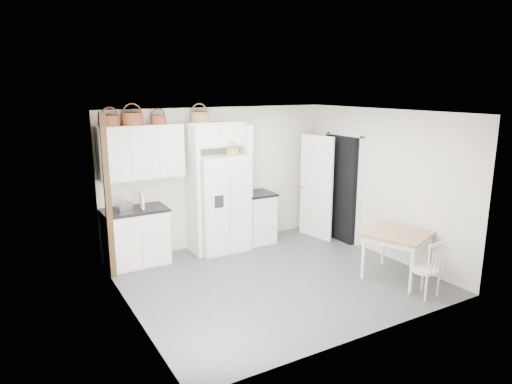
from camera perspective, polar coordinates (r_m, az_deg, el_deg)
floor at (r=7.37m, az=2.37°, el=-10.72°), size 4.50×4.50×0.00m
ceiling at (r=6.75m, az=2.58°, el=9.92°), size 4.50×4.50×0.00m
wall_back at (r=8.66m, az=-4.65°, el=1.90°), size 4.50×0.00×4.50m
wall_left at (r=6.08m, az=-15.77°, el=-3.37°), size 0.00×4.00×4.00m
wall_right at (r=8.34m, az=15.63°, el=1.03°), size 0.00×4.00×4.00m
refrigerator at (r=8.38m, az=-4.48°, el=-1.40°), size 0.91×0.73×1.77m
base_cab_left at (r=8.02m, az=-14.77°, el=-5.55°), size 1.01×0.64×0.94m
base_cab_right at (r=8.89m, az=0.12°, el=-3.26°), size 0.53×0.64×0.94m
dining_table at (r=7.61m, az=17.17°, el=-7.52°), size 1.15×1.15×0.74m
windsor_chair at (r=7.08m, az=20.41°, el=-9.12°), size 0.41×0.37×0.79m
counter_left at (r=7.89m, az=-14.97°, el=-2.17°), size 1.05×0.68×0.04m
counter_right at (r=8.77m, az=0.12°, el=-0.18°), size 0.58×0.68×0.04m
toaster at (r=7.74m, az=-16.14°, el=-1.77°), size 0.26×0.19×0.16m
cookbook_red at (r=7.80m, az=-14.08°, el=-1.18°), size 0.04×0.16×0.25m
cookbook_cream at (r=7.80m, az=-14.09°, el=-1.11°), size 0.05×0.18×0.27m
basket_upper_a at (r=7.71m, az=-17.77°, el=8.47°), size 0.30×0.30×0.17m
basket_upper_b at (r=7.79m, az=-15.18°, el=8.80°), size 0.34×0.34×0.20m
basket_upper_c at (r=7.92m, az=-12.10°, el=8.83°), size 0.26×0.26×0.15m
basket_bridge_a at (r=8.18m, az=-7.08°, el=9.27°), size 0.33×0.33×0.19m
basket_fridge_b at (r=8.20m, az=-2.94°, el=5.06°), size 0.24×0.24×0.13m
upper_cabinet at (r=7.88m, az=-14.12°, el=4.87°), size 1.40×0.34×0.90m
bridge_cabinet at (r=8.32m, az=-5.18°, el=7.19°), size 1.12×0.34×0.45m
fridge_panel_left at (r=8.16m, az=-7.91°, el=0.06°), size 0.08×0.60×2.30m
fridge_panel_right at (r=8.58m, az=-1.60°, el=0.82°), size 0.08×0.60×2.30m
trim_post at (r=7.37m, az=-18.04°, el=-0.69°), size 0.09×0.09×2.60m
doorway_void at (r=9.05m, az=10.63°, el=0.43°), size 0.18×0.85×2.05m
door_slab at (r=9.08m, az=7.53°, el=0.58°), size 0.21×0.79×2.05m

